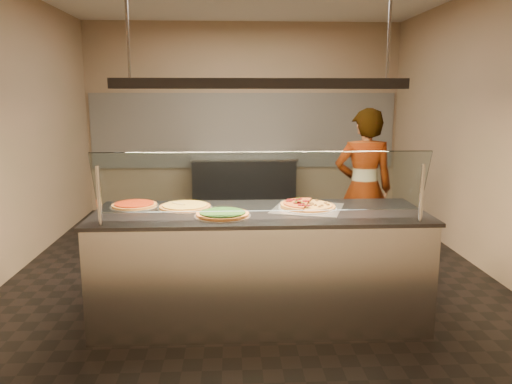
{
  "coord_description": "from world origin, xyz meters",
  "views": [
    {
      "loc": [
        -0.2,
        -5.14,
        1.86
      ],
      "look_at": [
        0.01,
        -0.81,
        1.02
      ],
      "focal_mm": 35.0,
      "sensor_mm": 36.0,
      "label": 1
    }
  ],
  "objects_px": {
    "pizza_tomato": "(134,205)",
    "half_pizza_pepperoni": "(294,205)",
    "sneeze_guard": "(262,183)",
    "prep_table": "(244,186)",
    "perforated_tray": "(307,208)",
    "heat_lamp_housing": "(260,84)",
    "worker": "(364,189)",
    "pizza_spatula": "(185,204)",
    "pizza_cheese": "(185,206)",
    "pizza_spinach": "(223,214)",
    "half_pizza_sausage": "(320,205)",
    "serving_counter": "(260,265)"
  },
  "relations": [
    {
      "from": "pizza_tomato",
      "to": "heat_lamp_housing",
      "type": "bearing_deg",
      "value": -12.81
    },
    {
      "from": "serving_counter",
      "to": "pizza_tomato",
      "type": "bearing_deg",
      "value": 167.19
    },
    {
      "from": "serving_counter",
      "to": "prep_table",
      "type": "bearing_deg",
      "value": 90.6
    },
    {
      "from": "pizza_tomato",
      "to": "half_pizza_pepperoni",
      "type": "bearing_deg",
      "value": -6.68
    },
    {
      "from": "pizza_spinach",
      "to": "pizza_spatula",
      "type": "distance_m",
      "value": 0.45
    },
    {
      "from": "half_pizza_pepperoni",
      "to": "half_pizza_sausage",
      "type": "bearing_deg",
      "value": -0.3
    },
    {
      "from": "serving_counter",
      "to": "heat_lamp_housing",
      "type": "bearing_deg",
      "value": 0.0
    },
    {
      "from": "pizza_spinach",
      "to": "worker",
      "type": "bearing_deg",
      "value": 43.79
    },
    {
      "from": "perforated_tray",
      "to": "pizza_tomato",
      "type": "xyz_separation_m",
      "value": [
        -1.46,
        0.16,
        0.01
      ]
    },
    {
      "from": "half_pizza_pepperoni",
      "to": "pizza_tomato",
      "type": "relative_size",
      "value": 1.23
    },
    {
      "from": "sneeze_guard",
      "to": "pizza_cheese",
      "type": "height_order",
      "value": "sneeze_guard"
    },
    {
      "from": "perforated_tray",
      "to": "pizza_spatula",
      "type": "bearing_deg",
      "value": 174.88
    },
    {
      "from": "pizza_spatula",
      "to": "prep_table",
      "type": "distance_m",
      "value": 3.64
    },
    {
      "from": "pizza_spinach",
      "to": "prep_table",
      "type": "bearing_deg",
      "value": 86.14
    },
    {
      "from": "sneeze_guard",
      "to": "pizza_spatula",
      "type": "bearing_deg",
      "value": 140.17
    },
    {
      "from": "sneeze_guard",
      "to": "pizza_spatula",
      "type": "xyz_separation_m",
      "value": [
        -0.62,
        0.52,
        -0.27
      ]
    },
    {
      "from": "sneeze_guard",
      "to": "heat_lamp_housing",
      "type": "height_order",
      "value": "heat_lamp_housing"
    },
    {
      "from": "half_pizza_sausage",
      "to": "perforated_tray",
      "type": "bearing_deg",
      "value": 179.73
    },
    {
      "from": "pizza_cheese",
      "to": "pizza_spinach",
      "type": "bearing_deg",
      "value": -43.7
    },
    {
      "from": "heat_lamp_housing",
      "to": "pizza_cheese",
      "type": "bearing_deg",
      "value": 165.77
    },
    {
      "from": "serving_counter",
      "to": "sneeze_guard",
      "type": "bearing_deg",
      "value": -90.0
    },
    {
      "from": "pizza_tomato",
      "to": "heat_lamp_housing",
      "type": "relative_size",
      "value": 0.18
    },
    {
      "from": "pizza_spatula",
      "to": "sneeze_guard",
      "type": "bearing_deg",
      "value": -39.83
    },
    {
      "from": "pizza_tomato",
      "to": "pizza_cheese",
      "type": "bearing_deg",
      "value": -10.77
    },
    {
      "from": "prep_table",
      "to": "worker",
      "type": "distance_m",
      "value": 2.77
    },
    {
      "from": "sneeze_guard",
      "to": "pizza_tomato",
      "type": "bearing_deg",
      "value": 151.12
    },
    {
      "from": "half_pizza_pepperoni",
      "to": "prep_table",
      "type": "xyz_separation_m",
      "value": [
        -0.33,
        3.65,
        -0.5
      ]
    },
    {
      "from": "serving_counter",
      "to": "heat_lamp_housing",
      "type": "xyz_separation_m",
      "value": [
        0.0,
        0.0,
        1.48
      ]
    },
    {
      "from": "sneeze_guard",
      "to": "prep_table",
      "type": "relative_size",
      "value": 1.53
    },
    {
      "from": "half_pizza_pepperoni",
      "to": "pizza_tomato",
      "type": "distance_m",
      "value": 1.36
    },
    {
      "from": "half_pizza_sausage",
      "to": "pizza_cheese",
      "type": "relative_size",
      "value": 1.1
    },
    {
      "from": "sneeze_guard",
      "to": "half_pizza_sausage",
      "type": "height_order",
      "value": "sneeze_guard"
    },
    {
      "from": "perforated_tray",
      "to": "half_pizza_pepperoni",
      "type": "relative_size",
      "value": 1.38
    },
    {
      "from": "sneeze_guard",
      "to": "pizza_spatula",
      "type": "distance_m",
      "value": 0.85
    },
    {
      "from": "pizza_cheese",
      "to": "prep_table",
      "type": "relative_size",
      "value": 0.29
    },
    {
      "from": "pizza_tomato",
      "to": "half_pizza_sausage",
      "type": "bearing_deg",
      "value": -5.8
    },
    {
      "from": "serving_counter",
      "to": "perforated_tray",
      "type": "bearing_deg",
      "value": 11.41
    },
    {
      "from": "sneeze_guard",
      "to": "perforated_tray",
      "type": "xyz_separation_m",
      "value": [
        0.4,
        0.42,
        -0.29
      ]
    },
    {
      "from": "sneeze_guard",
      "to": "prep_table",
      "type": "distance_m",
      "value": 4.14
    },
    {
      "from": "prep_table",
      "to": "perforated_tray",
      "type": "bearing_deg",
      "value": -83.08
    },
    {
      "from": "half_pizza_sausage",
      "to": "pizza_spinach",
      "type": "xyz_separation_m",
      "value": [
        -0.81,
        -0.23,
        -0.01
      ]
    },
    {
      "from": "pizza_tomato",
      "to": "pizza_spatula",
      "type": "xyz_separation_m",
      "value": [
        0.44,
        -0.07,
        0.01
      ]
    },
    {
      "from": "serving_counter",
      "to": "prep_table",
      "type": "distance_m",
      "value": 3.73
    },
    {
      "from": "serving_counter",
      "to": "pizza_spatula",
      "type": "xyz_separation_m",
      "value": [
        -0.62,
        0.17,
        0.49
      ]
    },
    {
      "from": "worker",
      "to": "prep_table",
      "type": "bearing_deg",
      "value": -60.75
    },
    {
      "from": "sneeze_guard",
      "to": "pizza_tomato",
      "type": "xyz_separation_m",
      "value": [
        -1.06,
        0.58,
        -0.28
      ]
    },
    {
      "from": "worker",
      "to": "serving_counter",
      "type": "bearing_deg",
      "value": 49.37
    },
    {
      "from": "serving_counter",
      "to": "pizza_cheese",
      "type": "relative_size",
      "value": 5.89
    },
    {
      "from": "half_pizza_sausage",
      "to": "pizza_cheese",
      "type": "distance_m",
      "value": 1.14
    },
    {
      "from": "pizza_spinach",
      "to": "pizza_spatula",
      "type": "bearing_deg",
      "value": 134.66
    }
  ]
}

